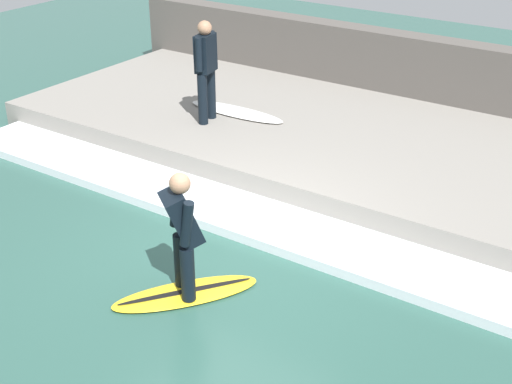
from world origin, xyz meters
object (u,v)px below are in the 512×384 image
(surfer_waiting_near, at_px, (206,66))
(surfboard_waiting_near, at_px, (236,112))
(surfboard_riding, at_px, (186,293))
(surfer_riding, at_px, (182,228))

(surfer_waiting_near, distance_m, surfboard_waiting_near, 1.12)
(surfboard_riding, distance_m, surfer_waiting_near, 4.78)
(surfboard_riding, distance_m, surfer_riding, 0.88)
(surfboard_riding, bearing_deg, surfer_waiting_near, 34.23)
(surfer_riding, height_order, surfboard_waiting_near, surfer_riding)
(surfer_waiting_near, height_order, surfboard_waiting_near, surfer_waiting_near)
(surfer_riding, relative_size, surfboard_waiting_near, 0.79)
(surfer_riding, xyz_separation_m, surfboard_waiting_near, (4.35, 2.37, -0.44))
(surfer_waiting_near, relative_size, surfboard_waiting_near, 0.89)
(surfboard_waiting_near, bearing_deg, surfboard_riding, -151.41)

